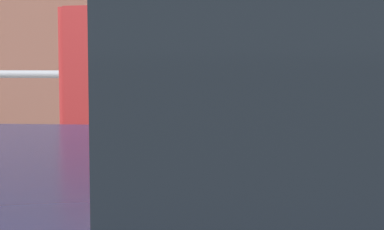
# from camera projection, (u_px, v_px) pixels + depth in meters

# --- Properties ---
(parking_meter) EXTENTS (0.15, 0.16, 1.38)m
(parking_meter) POSITION_uv_depth(u_px,v_px,m) (245.00, 118.00, 3.39)
(parking_meter) COLOR slate
(parking_meter) RESTS_ON sidewalk_curb
(pedestrian_at_meter) EXTENTS (0.73, 0.51, 1.72)m
(pedestrian_at_meter) POSITION_uv_depth(u_px,v_px,m) (116.00, 110.00, 3.57)
(pedestrian_at_meter) COLOR brown
(pedestrian_at_meter) RESTS_ON sidewalk_curb
(background_railing) EXTENTS (24.06, 0.06, 1.10)m
(background_railing) POSITION_uv_depth(u_px,v_px,m) (287.00, 113.00, 5.61)
(background_railing) COLOR gray
(background_railing) RESTS_ON sidewalk_curb
(backdrop_wall) EXTENTS (32.00, 0.50, 3.59)m
(backdrop_wall) POSITION_uv_depth(u_px,v_px,m) (273.00, 12.00, 8.29)
(backdrop_wall) COLOR brown
(backdrop_wall) RESTS_ON ground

